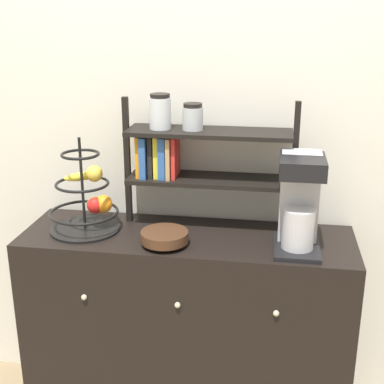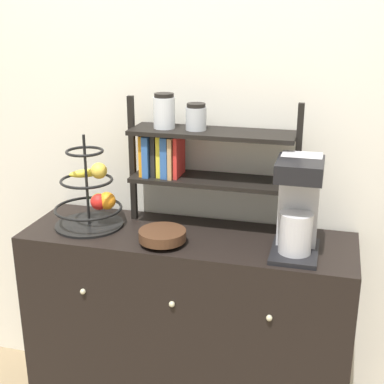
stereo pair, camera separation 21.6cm
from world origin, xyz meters
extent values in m
cube|color=silver|center=(0.00, 0.47, 1.30)|extent=(7.00, 0.05, 2.60)
cube|color=black|center=(0.00, 0.21, 0.46)|extent=(1.38, 0.43, 0.91)
sphere|color=#B2AD8C|center=(-0.38, -0.01, 0.71)|extent=(0.02, 0.02, 0.02)
sphere|color=#B2AD8C|center=(0.00, -0.01, 0.71)|extent=(0.02, 0.02, 0.02)
sphere|color=#B2AD8C|center=(0.38, -0.01, 0.71)|extent=(0.02, 0.02, 0.02)
cube|color=black|center=(0.45, 0.15, 0.92)|extent=(0.18, 0.26, 0.02)
cube|color=#B7B7BC|center=(0.45, 0.22, 1.11)|extent=(0.15, 0.10, 0.36)
cylinder|color=#B7B7BC|center=(0.45, 0.13, 1.01)|extent=(0.12, 0.12, 0.16)
cube|color=black|center=(0.45, 0.14, 1.26)|extent=(0.17, 0.20, 0.07)
cylinder|color=black|center=(-0.44, 0.20, 0.92)|extent=(0.30, 0.30, 0.01)
cylinder|color=black|center=(-0.44, 0.20, 1.12)|extent=(0.01, 0.01, 0.39)
torus|color=black|center=(-0.44, 0.20, 0.99)|extent=(0.29, 0.29, 0.01)
torus|color=black|center=(-0.44, 0.20, 1.12)|extent=(0.22, 0.22, 0.01)
torus|color=black|center=(-0.44, 0.20, 1.25)|extent=(0.16, 0.16, 0.01)
sphere|color=red|center=(-0.39, 0.20, 1.03)|extent=(0.07, 0.07, 0.07)
sphere|color=#6BAD33|center=(-0.39, 0.20, 1.03)|extent=(0.07, 0.07, 0.07)
sphere|color=orange|center=(-0.36, 0.22, 1.03)|extent=(0.08, 0.08, 0.08)
ellipsoid|color=yellow|center=(-0.45, 0.24, 1.14)|extent=(0.14, 0.12, 0.04)
sphere|color=gold|center=(-0.40, 0.24, 1.16)|extent=(0.07, 0.07, 0.07)
cylinder|color=#422819|center=(-0.07, 0.11, 0.92)|extent=(0.10, 0.10, 0.02)
cylinder|color=#422819|center=(-0.07, 0.11, 0.95)|extent=(0.19, 0.19, 0.04)
cube|color=black|center=(-0.28, 0.34, 1.19)|extent=(0.02, 0.02, 0.55)
cube|color=black|center=(0.43, 0.34, 1.19)|extent=(0.02, 0.02, 0.55)
cube|color=black|center=(0.07, 0.34, 1.12)|extent=(0.68, 0.20, 0.02)
cube|color=black|center=(0.07, 0.34, 1.33)|extent=(0.68, 0.20, 0.02)
cube|color=orange|center=(-0.22, 0.34, 1.22)|extent=(0.02, 0.14, 0.18)
cube|color=#2D599E|center=(-0.19, 0.34, 1.22)|extent=(0.03, 0.16, 0.18)
cube|color=black|center=(-0.17, 0.34, 1.22)|extent=(0.02, 0.13, 0.18)
cube|color=yellow|center=(-0.14, 0.34, 1.22)|extent=(0.02, 0.12, 0.18)
cube|color=#2D599E|center=(-0.12, 0.34, 1.22)|extent=(0.03, 0.14, 0.18)
cube|color=tan|center=(-0.09, 0.34, 1.22)|extent=(0.02, 0.16, 0.18)
cube|color=red|center=(-0.07, 0.34, 1.22)|extent=(0.02, 0.13, 0.18)
cylinder|color=silver|center=(-0.13, 0.34, 1.40)|extent=(0.09, 0.09, 0.13)
cylinder|color=black|center=(-0.13, 0.34, 1.47)|extent=(0.08, 0.08, 0.02)
cylinder|color=#ADB2B7|center=(0.01, 0.34, 1.38)|extent=(0.09, 0.09, 0.09)
cylinder|color=black|center=(0.01, 0.34, 1.44)|extent=(0.08, 0.08, 0.02)
camera|label=1|loc=(0.34, -1.80, 1.80)|focal=50.00mm
camera|label=2|loc=(0.55, -1.76, 1.80)|focal=50.00mm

